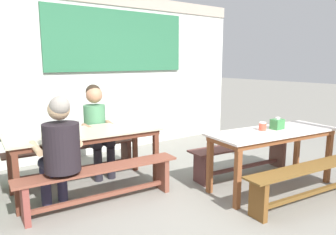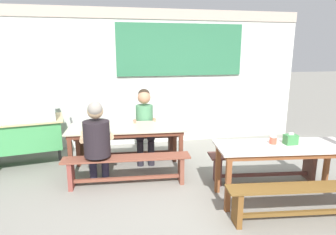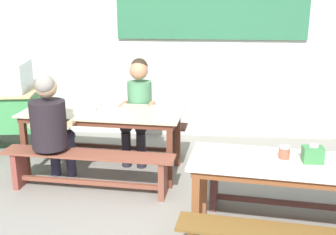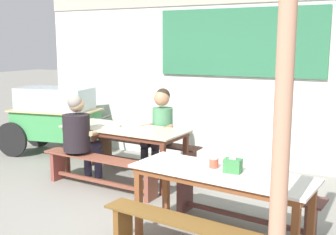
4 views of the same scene
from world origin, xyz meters
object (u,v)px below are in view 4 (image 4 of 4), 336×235
Objects in this scene: bench_near_back at (243,200)px; soup_bowl at (115,125)px; bench_far_front at (101,168)px; person_left_back_turned at (79,133)px; dining_table_far at (124,133)px; person_center_facing at (160,126)px; tissue_box at (233,165)px; condiment_jar at (214,162)px; wooden_support_post at (282,134)px; dining_table_near at (221,180)px; bench_far_back at (145,151)px; food_cart at (54,115)px.

soup_bowl is at bearing 158.95° from bench_near_back.
bench_far_front is 1.47× the size of person_left_back_turned.
dining_table_far is 0.55m from person_center_facing.
bench_far_front is 1.45× the size of person_center_facing.
tissue_box is (2.01, -0.78, 0.50)m from bench_far_front.
condiment_jar is at bearing -111.20° from bench_near_back.
person_left_back_turned is 0.47× the size of wooden_support_post.
wooden_support_post is at bearing -39.82° from dining_table_far.
condiment_jar is 1.29m from wooden_support_post.
bench_far_front is 11.69× the size of soup_bowl.
bench_far_front is at bearing 158.40° from condiment_jar.
wooden_support_post reaches higher than bench_far_front.
bench_near_back is (0.07, 0.52, -0.36)m from dining_table_near.
bench_far_front is at bearing -94.41° from dining_table_far.
person_center_facing reaches higher than person_left_back_turned.
tissue_box is at bearing -43.28° from bench_far_back.
dining_table_near is 1.06× the size of bench_near_back.
bench_far_back is at bearing 85.59° from dining_table_far.
dining_table_near is 2.10m from bench_far_front.
bench_far_front is at bearing -111.91° from person_center_facing.
dining_table_near is at bearing -33.22° from soup_bowl.
bench_far_back is at bearing 134.83° from dining_table_near.
person_center_facing is 2.37m from tissue_box.
dining_table_far is at bearing -18.72° from food_cart.
dining_table_far reaches higher than bench_far_back.
tissue_box is at bearing -17.05° from condiment_jar.
person_left_back_turned is (-2.30, 0.89, 0.05)m from dining_table_near.
dining_table_near reaches higher than bench_far_front.
wooden_support_post reaches higher than person_left_back_turned.
bench_near_back is 0.71m from tissue_box.
bench_far_back is 1.46× the size of person_left_back_turned.
condiment_jar reaches higher than dining_table_near.
wooden_support_post is (0.57, -0.82, 0.51)m from tissue_box.
dining_table_far is at bearing 44.41° from person_left_back_turned.
bench_far_back is 2.69m from tissue_box.
food_cart is at bearing 147.13° from bench_far_front.
dining_table_far is at bearing 157.46° from bench_near_back.
dining_table_far reaches higher than bench_far_front.
soup_bowl is at bearing 55.08° from person_left_back_turned.
dining_table_near is at bearing -27.80° from food_cart.
bench_far_back is 1.04m from bench_far_front.
dining_table_far is at bearing -128.66° from person_center_facing.
bench_near_back is at bearing 114.88° from wooden_support_post.
person_center_facing is at bearing 41.70° from soup_bowl.
bench_far_front is (-0.04, -0.52, -0.37)m from dining_table_far.
person_center_facing is 0.64m from soup_bowl.
person_left_back_turned reaches higher than dining_table_far.
wooden_support_post is at bearing -29.57° from person_left_back_turned.
food_cart is 1.68m from person_left_back_turned.
wooden_support_post reaches higher than bench_near_back.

